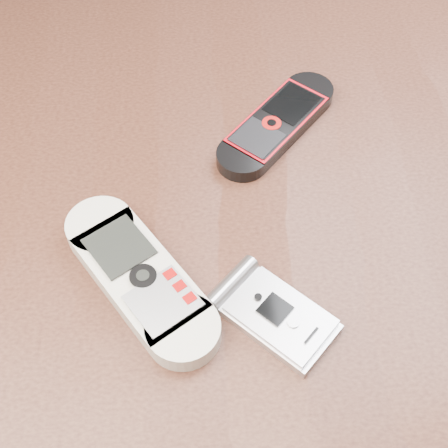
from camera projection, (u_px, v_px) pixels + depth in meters
table at (219, 296)px, 0.59m from camera, size 1.20×0.80×0.75m
nokia_white at (140, 277)px, 0.46m from camera, size 0.14×0.17×0.02m
nokia_black_red at (277, 123)px, 0.56m from camera, size 0.13×0.14×0.01m
motorola_razr at (277, 315)px, 0.45m from camera, size 0.10×0.10×0.01m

